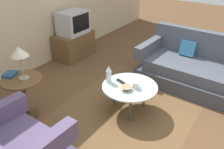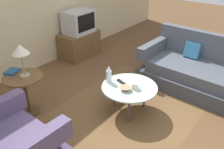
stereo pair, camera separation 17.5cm
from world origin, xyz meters
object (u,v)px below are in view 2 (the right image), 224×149
television (79,22)px  table_lamp (20,51)px  couch (198,72)px  tv_stand (80,44)px  bowl (125,89)px  tv_remote_dark (121,82)px  side_table (25,87)px  mug (135,86)px  vase (109,74)px  coffee_table (129,89)px  book (12,71)px

television → table_lamp: table_lamp is taller
couch → tv_stand: (-0.26, 2.47, -0.02)m
bowl → tv_remote_dark: bowl is taller
side_table → tv_stand: size_ratio=0.70×
television → table_lamp: bearing=-156.4°
side_table → mug: (0.91, -1.21, 0.03)m
side_table → vase: size_ratio=2.28×
tv_stand → coffee_table: bearing=-117.2°
mug → tv_remote_dark: bearing=86.7°
tv_remote_dark → tv_stand: bearing=169.4°
mug → book: (-0.93, 1.42, 0.15)m
side_table → couch: bearing=-37.4°
table_lamp → vase: (0.81, -0.80, -0.42)m
bowl → couch: bearing=-20.8°
coffee_table → vase: (-0.07, 0.31, 0.16)m
coffee_table → mug: mug is taller
bowl → book: book is taller
table_lamp → tv_remote_dark: table_lamp is taller
couch → tv_stand: couch is taller
couch → table_lamp: 2.77m
tv_stand → side_table: bearing=-156.7°
mug → tv_remote_dark: size_ratio=0.81×
bowl → book: bearing=121.1°
table_lamp → tv_remote_dark: bearing=-46.6°
table_lamp → bowl: (0.76, -1.11, -0.52)m
couch → table_lamp: table_lamp is taller
couch → bowl: 1.47m
coffee_table → book: size_ratio=3.35×
television → bowl: size_ratio=3.71×
tv_stand → mug: 2.27m
coffee_table → mug: 0.12m
vase → bowl: bearing=-97.6°
television → mug: television is taller
side_table → tv_stand: bearing=23.3°
television → bowl: bearing=-120.0°
vase → book: size_ratio=1.12×
couch → vase: bearing=60.3°
tv_remote_dark → couch: bearing=79.2°
coffee_table → tv_remote_dark: bearing=84.1°
coffee_table → television: size_ratio=1.33×
coffee_table → television: bearing=62.6°
couch → mug: 1.34m
coffee_table → tv_remote_dark: (0.02, 0.16, 0.04)m
coffee_table → bowl: 0.13m
coffee_table → mug: size_ratio=5.69×
couch → bowl: bearing=71.7°
television → book: bearing=-163.0°
tv_stand → bowl: bearing=-119.7°
tv_stand → table_lamp: bearing=-155.9°
couch → television: bearing=8.4°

